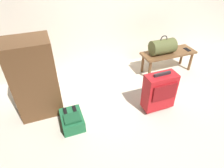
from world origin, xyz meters
TOP-DOWN VIEW (x-y plane):
  - ground_plane at (0.00, 0.00)m, footprint 6.60×6.60m
  - bench at (0.79, 0.97)m, footprint 1.00×0.36m
  - duffel_bag_olive at (0.64, 0.97)m, footprint 0.44×0.26m
  - cell_phone at (1.16, 0.93)m, footprint 0.07×0.14m
  - suitcase_upright_red at (0.08, 0.12)m, footprint 0.44×0.23m
  - backpack_green at (-1.16, 0.24)m, footprint 0.28×0.38m
  - side_cabinet at (-1.51, 0.69)m, footprint 0.56×0.44m

SIDE VIEW (x-z plane):
  - ground_plane at x=0.00m, z-range 0.00..0.00m
  - backpack_green at x=-1.16m, z-range -0.01..0.20m
  - suitcase_upright_red at x=0.08m, z-range 0.01..0.64m
  - bench at x=0.79m, z-range 0.14..0.54m
  - cell_phone at x=1.16m, z-range 0.40..0.41m
  - duffel_bag_olive at x=0.64m, z-range 0.36..0.70m
  - side_cabinet at x=-1.51m, z-range 0.00..1.10m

